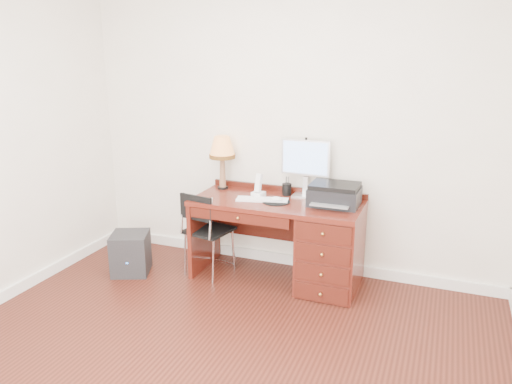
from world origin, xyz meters
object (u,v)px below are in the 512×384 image
at_px(desk, 311,241).
at_px(phone, 258,190).
at_px(monitor, 305,161).
at_px(equipment_box, 131,253).
at_px(printer, 335,194).
at_px(leg_lamp, 222,151).
at_px(chair, 206,226).

height_order(desk, phone, phone).
xyz_separation_m(monitor, equipment_box, (-1.50, -0.62, -0.88)).
bearing_deg(desk, printer, 19.14).
height_order(leg_lamp, chair, leg_lamp).
bearing_deg(leg_lamp, chair, -91.90).
bearing_deg(printer, phone, -179.21).
bearing_deg(desk, chair, -169.71).
xyz_separation_m(desk, chair, (-0.95, -0.17, 0.07)).
xyz_separation_m(desk, equipment_box, (-1.64, -0.38, -0.22)).
height_order(printer, equipment_box, printer).
distance_m(printer, phone, 0.70).
bearing_deg(desk, equipment_box, -166.95).
bearing_deg(desk, leg_lamp, 169.00).
height_order(printer, phone, phone).
relative_size(desk, phone, 7.05).
distance_m(monitor, phone, 0.50).
bearing_deg(monitor, phone, -151.42).
relative_size(monitor, phone, 2.42).
relative_size(desk, equipment_box, 3.88).
xyz_separation_m(leg_lamp, equipment_box, (-0.70, -0.56, -0.93)).
height_order(leg_lamp, phone, leg_lamp).
bearing_deg(printer, leg_lamp, 173.47).
xyz_separation_m(phone, equipment_box, (-1.12, -0.43, -0.62)).
height_order(monitor, phone, monitor).
xyz_separation_m(desk, printer, (0.17, 0.06, 0.43)).
xyz_separation_m(monitor, phone, (-0.38, -0.19, -0.26)).
distance_m(desk, leg_lamp, 1.19).
height_order(monitor, equipment_box, monitor).
relative_size(desk, printer, 3.54).
distance_m(leg_lamp, phone, 0.54).
relative_size(monitor, equipment_box, 1.33).
relative_size(monitor, printer, 1.22).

